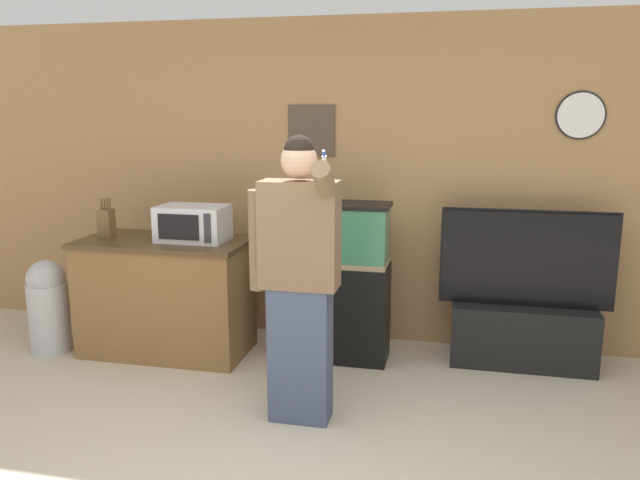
# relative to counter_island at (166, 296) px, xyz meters

# --- Properties ---
(wall_back_paneled) EXTENTS (10.00, 0.08, 2.60)m
(wall_back_paneled) POSITION_rel_counter_island_xyz_m (1.33, 0.67, 0.85)
(wall_back_paneled) COLOR #A87A4C
(wall_back_paneled) RESTS_ON ground_plane
(counter_island) EXTENTS (1.30, 0.67, 0.91)m
(counter_island) POSITION_rel_counter_island_xyz_m (0.00, 0.00, 0.00)
(counter_island) COLOR brown
(counter_island) RESTS_ON ground_plane
(microwave) EXTENTS (0.52, 0.34, 0.27)m
(microwave) POSITION_rel_counter_island_xyz_m (0.24, 0.01, 0.59)
(microwave) COLOR silver
(microwave) RESTS_ON counter_island
(knife_block) EXTENTS (0.10, 0.11, 0.30)m
(knife_block) POSITION_rel_counter_island_xyz_m (-0.49, 0.01, 0.57)
(knife_block) COLOR brown
(knife_block) RESTS_ON counter_island
(aquarium_on_stand) EXTENTS (0.80, 0.36, 1.21)m
(aquarium_on_stand) POSITION_rel_counter_island_xyz_m (1.32, 0.17, 0.15)
(aquarium_on_stand) COLOR black
(aquarium_on_stand) RESTS_ON ground_plane
(tv_on_stand) EXTENTS (1.26, 0.40, 1.18)m
(tv_on_stand) POSITION_rel_counter_island_xyz_m (2.71, 0.34, -0.10)
(tv_on_stand) COLOR black
(tv_on_stand) RESTS_ON ground_plane
(person_standing) EXTENTS (0.55, 0.42, 1.75)m
(person_standing) POSITION_rel_counter_island_xyz_m (1.29, -0.84, 0.45)
(person_standing) COLOR #424C66
(person_standing) RESTS_ON ground_plane
(trash_bin) EXTENTS (0.31, 0.31, 0.74)m
(trash_bin) POSITION_rel_counter_island_xyz_m (-0.92, -0.20, -0.08)
(trash_bin) COLOR #B7B7BC
(trash_bin) RESTS_ON ground_plane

